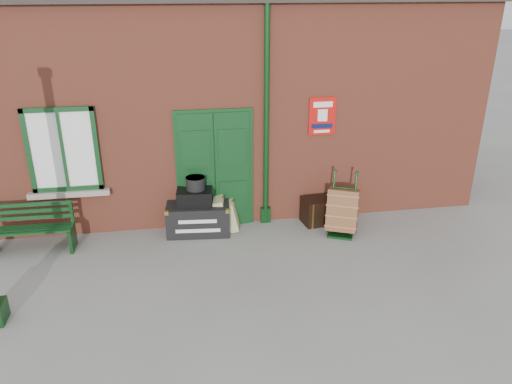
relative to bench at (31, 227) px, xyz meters
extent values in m
plane|color=gray|center=(3.52, -1.03, -0.43)|extent=(80.00, 80.00, 0.00)
cube|color=#9B4732|center=(3.52, 2.47, 1.57)|extent=(10.00, 4.00, 4.00)
cube|color=#0E3616|center=(3.22, 0.43, 0.67)|extent=(1.42, 0.12, 2.32)
cube|color=white|center=(0.62, 0.42, 1.22)|extent=(1.20, 0.08, 1.50)
cylinder|color=#0D3413|center=(4.17, 0.39, 1.57)|extent=(0.10, 0.10, 4.00)
cube|color=red|center=(5.22, 0.44, 1.62)|extent=(0.50, 0.03, 0.70)
cube|color=#0E3616|center=(0.00, -0.07, -0.02)|extent=(1.40, 0.40, 0.04)
cube|color=#0E3616|center=(0.00, 0.14, 0.24)|extent=(1.39, 0.07, 0.37)
cube|color=#0D3413|center=(0.66, -0.08, -0.22)|extent=(0.07, 0.42, 0.42)
cube|color=black|center=(2.87, 0.19, -0.15)|extent=(1.20, 0.73, 0.57)
cube|color=black|center=(2.82, 0.19, 0.28)|extent=(0.67, 0.51, 0.29)
cylinder|color=black|center=(2.85, 0.22, 0.54)|extent=(0.37, 0.37, 0.23)
cube|color=tan|center=(3.31, 0.22, -0.10)|extent=(0.39, 0.50, 0.66)
cube|color=tan|center=(3.49, 0.22, -0.15)|extent=(0.33, 0.45, 0.57)
cube|color=#0D3413|center=(5.43, -0.40, -0.41)|extent=(0.54, 0.47, 0.04)
cylinder|color=#0D3413|center=(5.31, -0.17, 0.15)|extent=(0.16, 0.30, 1.13)
cylinder|color=#0D3413|center=(5.67, -0.33, 0.15)|extent=(0.16, 0.30, 1.13)
cylinder|color=black|center=(5.26, -0.13, -0.33)|extent=(0.13, 0.21, 0.21)
cylinder|color=black|center=(5.73, -0.34, -0.33)|extent=(0.13, 0.21, 0.21)
cube|color=brown|center=(5.48, -0.27, 0.03)|extent=(0.75, 0.77, 0.84)
cube|color=black|center=(5.23, 0.22, -0.18)|extent=(0.76, 0.56, 0.51)
camera|label=1|loc=(2.55, -8.18, 3.88)|focal=35.00mm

